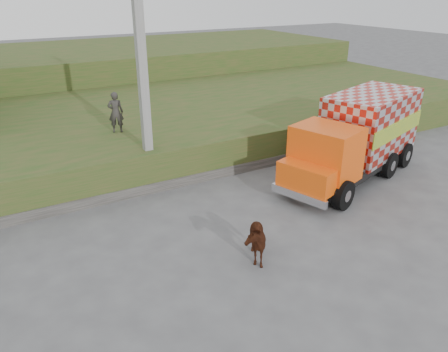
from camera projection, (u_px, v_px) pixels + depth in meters
ground at (236, 235)px, 13.37m from camera, size 120.00×120.00×0.00m
embankment at (129, 127)px, 21.02m from camera, size 40.00×12.00×1.50m
embankment_far at (72, 72)px, 30.25m from camera, size 40.00×12.00×3.00m
retaining_strip at (128, 191)px, 15.72m from camera, size 16.00×0.50×0.40m
utility_pole at (143, 79)px, 14.93m from camera, size 1.20×0.30×8.00m
cargo_truck at (358, 136)px, 16.89m from camera, size 7.49×4.30×3.18m
cow at (253, 239)px, 11.98m from camera, size 1.23×1.63×1.25m
pedestrian at (116, 112)px, 17.52m from camera, size 0.71×0.58×1.66m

